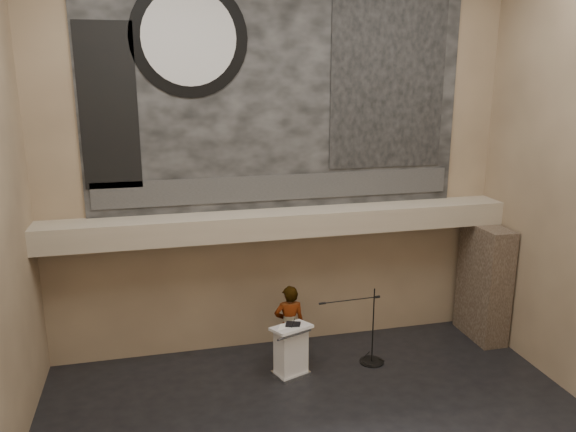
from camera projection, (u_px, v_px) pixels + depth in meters
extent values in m
cube|color=#78634C|center=(279.00, 159.00, 11.96)|extent=(10.00, 0.02, 8.50)
cube|color=#78634C|center=(502.00, 310.00, 4.44)|extent=(10.00, 0.02, 8.50)
cube|color=#9F917B|center=(284.00, 223.00, 11.91)|extent=(10.00, 0.80, 0.50)
cylinder|color=#B2893D|center=(209.00, 241.00, 11.57)|extent=(0.04, 0.04, 0.06)
cylinder|color=#B2893D|center=(368.00, 230.00, 12.37)|extent=(0.04, 0.04, 0.06)
cube|color=black|center=(279.00, 90.00, 11.57)|extent=(8.00, 0.05, 5.00)
cube|color=#303030|center=(280.00, 187.00, 12.05)|extent=(7.76, 0.02, 0.55)
cylinder|color=black|center=(189.00, 38.00, 10.87)|extent=(2.30, 0.02, 2.30)
cylinder|color=silver|center=(189.00, 38.00, 10.85)|extent=(1.84, 0.02, 1.84)
cube|color=black|center=(388.00, 84.00, 12.05)|extent=(2.60, 0.02, 3.60)
cube|color=black|center=(108.00, 107.00, 10.83)|extent=(1.10, 0.02, 3.20)
cube|color=#3E3126|center=(484.00, 282.00, 12.95)|extent=(0.60, 1.40, 2.70)
cube|color=silver|center=(291.00, 373.00, 11.56)|extent=(0.81, 0.71, 0.08)
cube|color=white|center=(291.00, 350.00, 11.43)|extent=(0.70, 0.59, 0.96)
cube|color=white|center=(291.00, 328.00, 11.29)|extent=(0.90, 0.76, 0.13)
cube|color=black|center=(293.00, 324.00, 11.32)|extent=(0.35, 0.32, 0.04)
cube|color=white|center=(284.00, 328.00, 11.21)|extent=(0.33, 0.37, 0.00)
imported|color=white|center=(289.00, 325.00, 11.81)|extent=(0.68, 0.48, 1.77)
cylinder|color=black|center=(372.00, 362.00, 12.07)|extent=(0.52, 0.52, 0.02)
cylinder|color=black|center=(373.00, 326.00, 11.86)|extent=(0.03, 0.03, 1.69)
cylinder|color=black|center=(349.00, 300.00, 11.54)|extent=(1.28, 0.08, 0.02)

